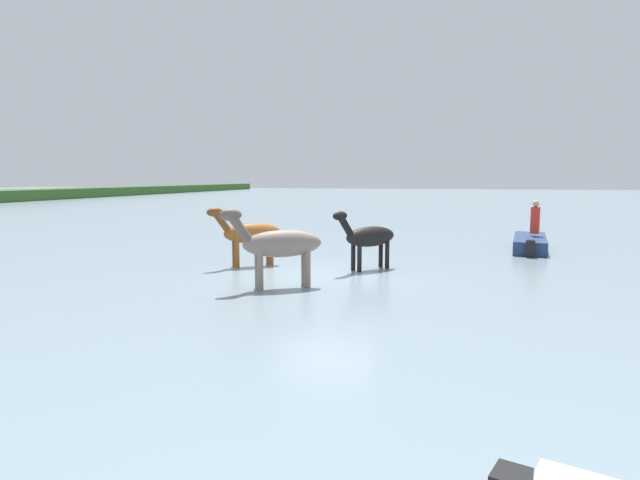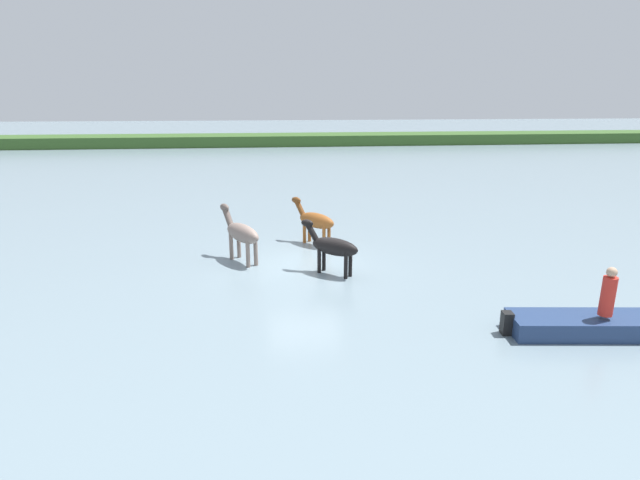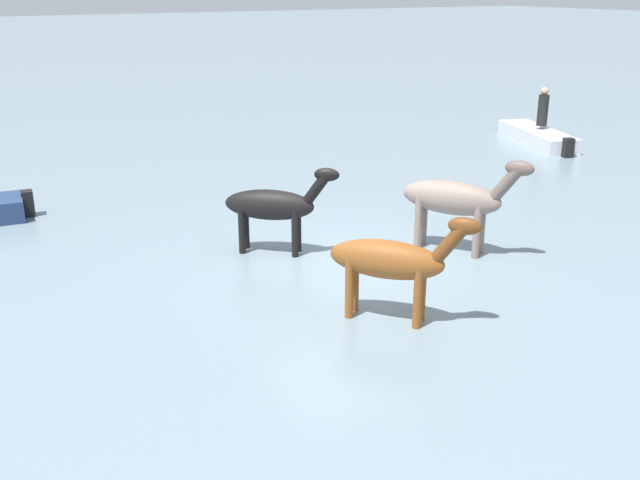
# 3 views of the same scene
# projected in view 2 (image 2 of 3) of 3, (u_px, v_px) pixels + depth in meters

# --- Properties ---
(ground_plane) EXTENTS (215.16, 215.16, 0.00)m
(ground_plane) POSITION_uv_depth(u_px,v_px,m) (303.00, 265.00, 17.02)
(ground_plane) COLOR gray
(distant_shoreline) EXTENTS (193.65, 6.00, 2.40)m
(distant_shoreline) POSITION_uv_depth(u_px,v_px,m) (273.00, 145.00, 59.23)
(distant_shoreline) COLOR #355725
(distant_shoreline) RESTS_ON ground_plane
(horse_rear_stallion) EXTENTS (1.60, 2.23, 1.87)m
(horse_rear_stallion) POSITION_uv_depth(u_px,v_px,m) (241.00, 233.00, 17.15)
(horse_rear_stallion) COLOR gray
(horse_rear_stallion) RESTS_ON ground_plane
(horse_chestnut_trailing) EXTENTS (1.85, 1.66, 1.68)m
(horse_chestnut_trailing) POSITION_uv_depth(u_px,v_px,m) (333.00, 247.00, 15.96)
(horse_chestnut_trailing) COLOR black
(horse_chestnut_trailing) RESTS_ON ground_plane
(horse_pinto_flank) EXTENTS (1.69, 1.92, 1.72)m
(horse_pinto_flank) POSITION_uv_depth(u_px,v_px,m) (315.00, 220.00, 19.21)
(horse_pinto_flank) COLOR brown
(horse_pinto_flank) RESTS_ON ground_plane
(boat_tender_starboard) EXTENTS (4.08, 1.51, 0.71)m
(boat_tender_starboard) POSITION_uv_depth(u_px,v_px,m) (588.00, 328.00, 12.07)
(boat_tender_starboard) COLOR navy
(boat_tender_starboard) RESTS_ON ground_plane
(person_boatman_standing) EXTENTS (0.32, 0.32, 1.19)m
(person_boatman_standing) POSITION_uv_depth(u_px,v_px,m) (608.00, 293.00, 11.67)
(person_boatman_standing) COLOR red
(person_boatman_standing) RESTS_ON boat_tender_starboard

